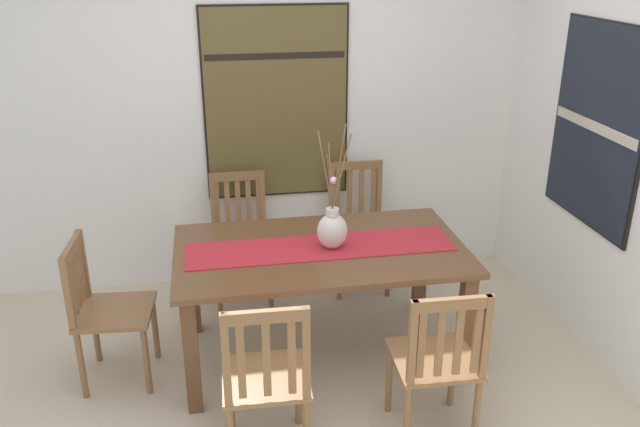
% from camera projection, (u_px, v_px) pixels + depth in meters
% --- Properties ---
extents(ground_plane, '(6.40, 6.40, 0.03)m').
position_uv_depth(ground_plane, '(320.00, 425.00, 3.57)').
color(ground_plane, beige).
extents(wall_back, '(6.40, 0.12, 2.70)m').
position_uv_depth(wall_back, '(275.00, 102.00, 4.74)').
color(wall_back, silver).
rests_on(wall_back, ground_plane).
extents(dining_table, '(1.72, 0.99, 0.74)m').
position_uv_depth(dining_table, '(320.00, 263.00, 3.93)').
color(dining_table, brown).
rests_on(dining_table, ground_plane).
extents(table_runner, '(1.58, 0.36, 0.01)m').
position_uv_depth(table_runner, '(320.00, 247.00, 3.89)').
color(table_runner, '#B7232D').
rests_on(table_runner, dining_table).
extents(centerpiece_vase, '(0.20, 0.37, 0.74)m').
position_uv_depth(centerpiece_vase, '(332.00, 228.00, 3.84)').
color(centerpiece_vase, silver).
rests_on(centerpiece_vase, dining_table).
extents(chair_0, '(0.42, 0.42, 0.90)m').
position_uv_depth(chair_0, '(241.00, 233.00, 4.72)').
color(chair_0, brown).
rests_on(chair_0, ground_plane).
extents(chair_1, '(0.43, 0.43, 0.91)m').
position_uv_depth(chair_1, '(438.00, 360.00, 3.28)').
color(chair_1, brown).
rests_on(chair_1, ground_plane).
extents(chair_2, '(0.43, 0.43, 0.93)m').
position_uv_depth(chair_2, '(358.00, 224.00, 4.87)').
color(chair_2, brown).
rests_on(chair_2, ground_plane).
extents(chair_3, '(0.43, 0.43, 0.94)m').
position_uv_depth(chair_3, '(266.00, 379.00, 3.14)').
color(chair_3, brown).
rests_on(chair_3, ground_plane).
extents(chair_4, '(0.45, 0.45, 0.89)m').
position_uv_depth(chair_4, '(104.00, 307.00, 3.77)').
color(chair_4, brown).
rests_on(chair_4, ground_plane).
extents(painting_on_back_wall, '(1.04, 0.05, 1.38)m').
position_uv_depth(painting_on_back_wall, '(276.00, 104.00, 4.68)').
color(painting_on_back_wall, black).
extents(painting_on_side_wall, '(0.05, 0.90, 1.22)m').
position_uv_depth(painting_on_side_wall, '(598.00, 126.00, 3.90)').
color(painting_on_side_wall, black).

